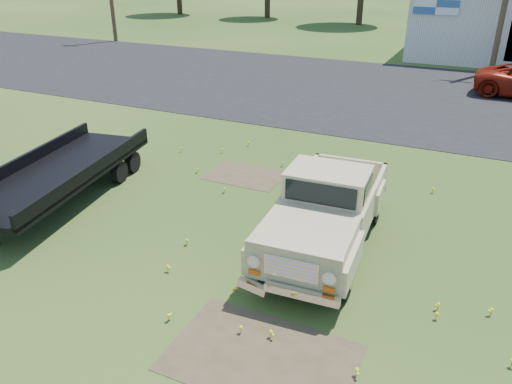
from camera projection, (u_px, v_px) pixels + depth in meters
ground at (256, 248)px, 11.09m from camera, size 140.00×140.00×0.00m
asphalt_lot at (392, 94)px, 23.35m from camera, size 90.00×14.00×0.02m
dirt_patch_a at (261, 357)px, 8.07m from camera, size 3.00×2.00×0.01m
dirt_patch_b at (245, 175)px, 14.72m from camera, size 2.20×1.60×0.01m
vintage_pickup_truck at (326, 209)px, 10.72m from camera, size 2.31×5.29×1.88m
flatbed_trailer at (58, 168)px, 12.95m from camera, size 3.20×6.72×1.76m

